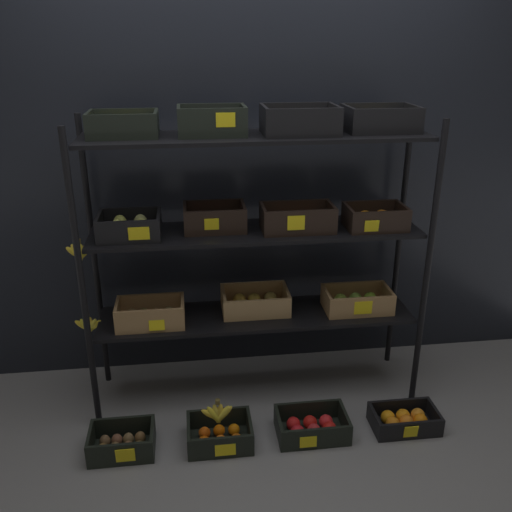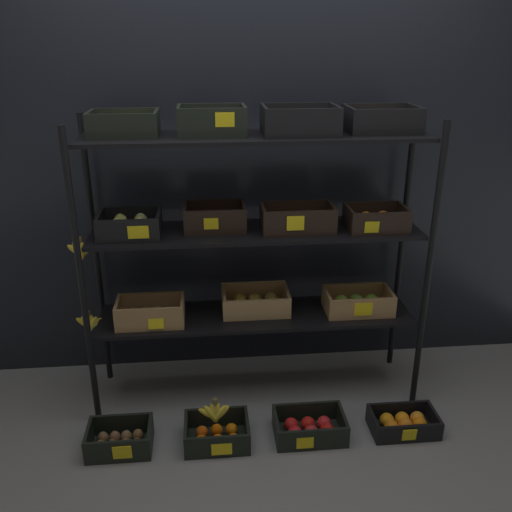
{
  "view_description": "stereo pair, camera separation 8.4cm",
  "coord_description": "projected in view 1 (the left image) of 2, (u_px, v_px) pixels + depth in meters",
  "views": [
    {
      "loc": [
        -0.34,
        -2.67,
        1.91
      ],
      "look_at": [
        0.0,
        0.0,
        0.83
      ],
      "focal_mm": 38.97,
      "sensor_mm": 36.0,
      "label": 1
    },
    {
      "loc": [
        -0.25,
        -2.68,
        1.91
      ],
      "look_at": [
        0.0,
        0.0,
        0.83
      ],
      "focal_mm": 38.97,
      "sensor_mm": 36.0,
      "label": 2
    }
  ],
  "objects": [
    {
      "name": "ground_plane",
      "position": [
        256.0,
        389.0,
        3.21
      ],
      "size": [
        10.0,
        10.0,
        0.0
      ],
      "primitive_type": "plane",
      "color": "gray"
    },
    {
      "name": "storefront_wall",
      "position": [
        247.0,
        133.0,
        3.06
      ],
      "size": [
        4.12,
        0.12,
        2.8
      ],
      "primitive_type": "cube",
      "color": "black",
      "rests_on": "ground_plane"
    },
    {
      "name": "display_rack",
      "position": [
        257.0,
        225.0,
        2.84
      ],
      "size": [
        1.85,
        0.43,
        1.6
      ],
      "color": "black",
      "rests_on": "ground_plane"
    },
    {
      "name": "crate_ground_kiwi",
      "position": [
        122.0,
        443.0,
        2.71
      ],
      "size": [
        0.31,
        0.22,
        0.13
      ],
      "color": "black",
      "rests_on": "ground_plane"
    },
    {
      "name": "crate_ground_tangerine",
      "position": [
        220.0,
        435.0,
        2.77
      ],
      "size": [
        0.32,
        0.24,
        0.12
      ],
      "color": "black",
      "rests_on": "ground_plane"
    },
    {
      "name": "crate_ground_apple_red",
      "position": [
        312.0,
        427.0,
        2.83
      ],
      "size": [
        0.36,
        0.24,
        0.12
      ],
      "color": "black",
      "rests_on": "ground_plane"
    },
    {
      "name": "crate_ground_orange",
      "position": [
        405.0,
        420.0,
        2.88
      ],
      "size": [
        0.34,
        0.21,
        0.1
      ],
      "color": "black",
      "rests_on": "ground_plane"
    },
    {
      "name": "banana_bunch_loose",
      "position": [
        218.0,
        414.0,
        2.71
      ],
      "size": [
        0.17,
        0.04,
        0.14
      ],
      "color": "brown",
      "rests_on": "crate_ground_tangerine"
    }
  ]
}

